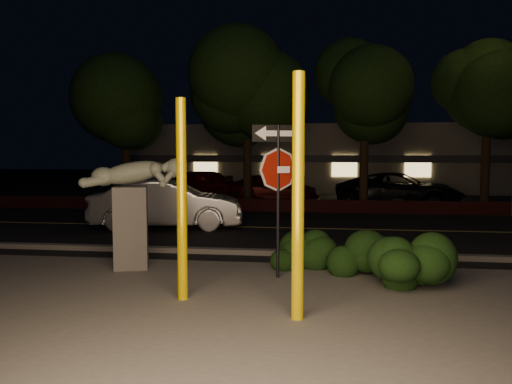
# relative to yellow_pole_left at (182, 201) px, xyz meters

# --- Properties ---
(ground) EXTENTS (90.00, 90.00, 0.00)m
(ground) POSITION_rel_yellow_pole_left_xyz_m (1.43, 10.82, -1.63)
(ground) COLOR black
(ground) RESTS_ON ground
(patio) EXTENTS (14.00, 6.00, 0.02)m
(patio) POSITION_rel_yellow_pole_left_xyz_m (1.43, -0.18, -1.62)
(patio) COLOR #4C4944
(patio) RESTS_ON ground
(road) EXTENTS (80.00, 8.00, 0.01)m
(road) POSITION_rel_yellow_pole_left_xyz_m (1.43, 7.82, -1.62)
(road) COLOR black
(road) RESTS_ON ground
(lane_marking) EXTENTS (80.00, 0.12, 0.00)m
(lane_marking) POSITION_rel_yellow_pole_left_xyz_m (1.43, 7.82, -1.61)
(lane_marking) COLOR #B29A47
(lane_marking) RESTS_ON road
(curb) EXTENTS (80.00, 0.25, 0.12)m
(curb) POSITION_rel_yellow_pole_left_xyz_m (1.43, 3.72, -1.57)
(curb) COLOR #4C4944
(curb) RESTS_ON ground
(brick_wall) EXTENTS (40.00, 0.35, 0.50)m
(brick_wall) POSITION_rel_yellow_pole_left_xyz_m (1.43, 12.12, -1.38)
(brick_wall) COLOR #431515
(brick_wall) RESTS_ON ground
(parking_lot) EXTENTS (40.00, 12.00, 0.01)m
(parking_lot) POSITION_rel_yellow_pole_left_xyz_m (1.43, 17.82, -1.62)
(parking_lot) COLOR black
(parking_lot) RESTS_ON ground
(building) EXTENTS (22.00, 10.20, 4.00)m
(building) POSITION_rel_yellow_pole_left_xyz_m (1.43, 25.81, 0.37)
(building) COLOR gray
(building) RESTS_ON ground
(tree_far_a) EXTENTS (4.60, 4.60, 7.43)m
(tree_far_a) POSITION_rel_yellow_pole_left_xyz_m (-6.57, 13.82, 3.72)
(tree_far_a) COLOR black
(tree_far_a) RESTS_ON ground
(tree_far_b) EXTENTS (5.20, 5.20, 8.41)m
(tree_far_b) POSITION_rel_yellow_pole_left_xyz_m (-1.07, 14.02, 4.43)
(tree_far_b) COLOR black
(tree_far_b) RESTS_ON ground
(tree_far_c) EXTENTS (4.80, 4.80, 7.84)m
(tree_far_c) POSITION_rel_yellow_pole_left_xyz_m (3.93, 13.62, 4.04)
(tree_far_c) COLOR black
(tree_far_c) RESTS_ON ground
(tree_far_d) EXTENTS (4.40, 4.40, 7.42)m
(tree_far_d) POSITION_rel_yellow_pole_left_xyz_m (8.93, 14.12, 3.79)
(tree_far_d) COLOR black
(tree_far_d) RESTS_ON ground
(yellow_pole_left) EXTENTS (0.16, 0.16, 3.25)m
(yellow_pole_left) POSITION_rel_yellow_pole_left_xyz_m (0.00, 0.00, 0.00)
(yellow_pole_left) COLOR #FECF00
(yellow_pole_left) RESTS_ON ground
(yellow_pole_right) EXTENTS (0.18, 0.18, 3.51)m
(yellow_pole_right) POSITION_rel_yellow_pole_left_xyz_m (1.89, -0.71, 0.13)
(yellow_pole_right) COLOR #FFD704
(yellow_pole_right) RESTS_ON ground
(signpost) EXTENTS (0.94, 0.34, 2.90)m
(signpost) POSITION_rel_yellow_pole_left_xyz_m (1.40, 1.58, 0.44)
(signpost) COLOR black
(signpost) RESTS_ON ground
(sculpture) EXTENTS (2.11, 1.14, 2.27)m
(sculpture) POSITION_rel_yellow_pole_left_xyz_m (-1.62, 2.02, -0.22)
(sculpture) COLOR #4C4944
(sculpture) RESTS_ON ground
(hedge_center) EXTENTS (1.88, 1.39, 0.89)m
(hedge_center) POSITION_rel_yellow_pole_left_xyz_m (1.66, 2.48, -1.18)
(hedge_center) COLOR black
(hedge_center) RESTS_ON ground
(hedge_right) EXTENTS (1.92, 1.47, 1.11)m
(hedge_right) POSITION_rel_yellow_pole_left_xyz_m (3.15, 2.04, -1.07)
(hedge_right) COLOR black
(hedge_right) RESTS_ON ground
(hedge_far_right) EXTENTS (1.40, 0.88, 0.97)m
(hedge_far_right) POSITION_rel_yellow_pole_left_xyz_m (3.68, 0.89, -1.14)
(hedge_far_right) COLOR black
(hedge_far_right) RESTS_ON ground
(silver_sedan) EXTENTS (4.86, 2.40, 1.53)m
(silver_sedan) POSITION_rel_yellow_pole_left_xyz_m (-2.57, 7.28, -0.86)
(silver_sedan) COLOR silver
(silver_sedan) RESTS_ON ground
(parked_car_red) EXTENTS (4.77, 2.36, 1.56)m
(parked_car_red) POSITION_rel_yellow_pole_left_xyz_m (-3.25, 15.96, -0.84)
(parked_car_red) COLOR maroon
(parked_car_red) RESTS_ON ground
(parked_car_darkred) EXTENTS (4.68, 2.51, 1.29)m
(parked_car_darkred) POSITION_rel_yellow_pole_left_xyz_m (-0.10, 15.89, -0.98)
(parked_car_darkred) COLOR #3D0B0A
(parked_car_darkred) RESTS_ON ground
(parked_car_dark) EXTENTS (5.83, 3.88, 1.49)m
(parked_car_dark) POSITION_rel_yellow_pole_left_xyz_m (5.56, 14.60, -0.88)
(parked_car_dark) COLOR black
(parked_car_dark) RESTS_ON ground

